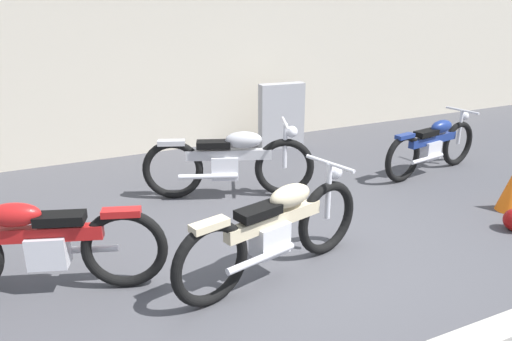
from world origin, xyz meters
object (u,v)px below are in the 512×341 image
object	(u,v)px
motorcycle_cream	(276,230)
motorcycle_red	(39,244)
motorcycle_blue	(433,145)
traffic_cone	(512,189)
motorcycle_silver	(230,162)
stone_marker	(281,116)

from	to	relation	value
motorcycle_cream	motorcycle_red	distance (m)	2.07
motorcycle_blue	motorcycle_red	distance (m)	5.43
motorcycle_cream	motorcycle_blue	bearing A→B (deg)	10.32
motorcycle_cream	traffic_cone	bearing A→B (deg)	-12.61
motorcycle_red	motorcycle_cream	bearing A→B (deg)	-178.64
traffic_cone	motorcycle_silver	distance (m)	3.45
stone_marker	motorcycle_blue	distance (m)	2.51
traffic_cone	stone_marker	bearing A→B (deg)	109.28
motorcycle_red	traffic_cone	bearing A→B (deg)	-166.64
motorcycle_cream	motorcycle_silver	distance (m)	1.99
stone_marker	motorcycle_blue	xyz separation A→B (m)	(1.36, -2.11, -0.13)
stone_marker	motorcycle_silver	xyz separation A→B (m)	(-1.65, -1.69, -0.07)
motorcycle_blue	motorcycle_silver	distance (m)	3.04
motorcycle_blue	stone_marker	bearing A→B (deg)	113.61
motorcycle_cream	motorcycle_silver	size ratio (longest dim) A/B	1.03
motorcycle_silver	motorcycle_red	world-z (taller)	motorcycle_silver
motorcycle_blue	motorcycle_silver	world-z (taller)	motorcycle_silver
stone_marker	traffic_cone	size ratio (longest dim) A/B	1.99
motorcycle_cream	motorcycle_blue	world-z (taller)	motorcycle_cream
motorcycle_cream	motorcycle_red	xyz separation A→B (m)	(-1.97, 0.65, -0.00)
motorcycle_blue	motorcycle_cream	bearing A→B (deg)	-164.90
motorcycle_blue	motorcycle_silver	size ratio (longest dim) A/B	0.93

